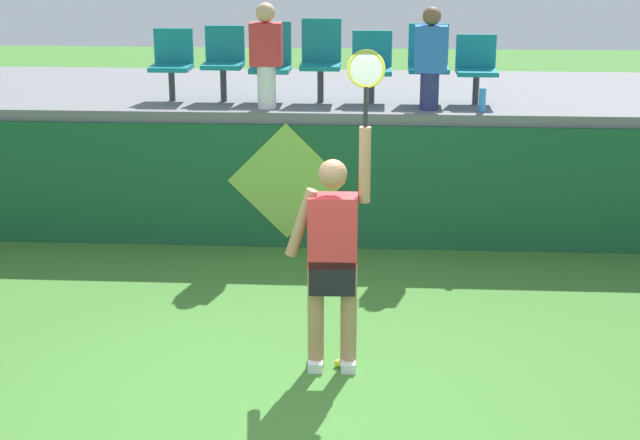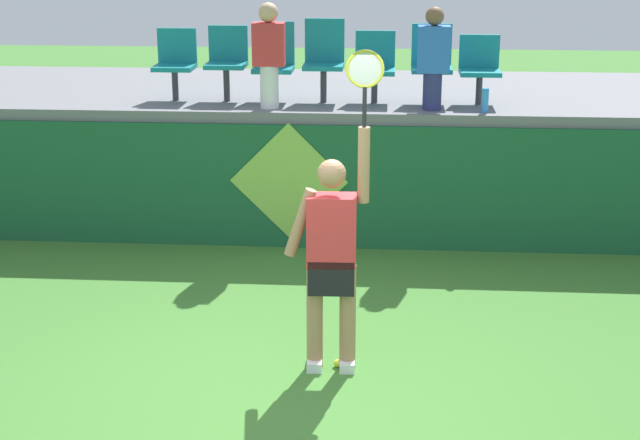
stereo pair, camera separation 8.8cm
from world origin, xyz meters
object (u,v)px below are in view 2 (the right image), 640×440
(stadium_chair_5, at_px, (431,60))
(stadium_chair_4, at_px, (375,64))
(stadium_chair_2, at_px, (274,59))
(stadium_chair_1, at_px, (227,59))
(stadium_chair_6, at_px, (480,66))
(water_bottle, at_px, (485,100))
(spectator_0, at_px, (269,53))
(tennis_player, at_px, (332,253))
(tennis_ball, at_px, (338,363))
(spectator_1, at_px, (433,57))
(stadium_chair_3, at_px, (324,57))
(stadium_chair_0, at_px, (176,61))

(stadium_chair_5, bearing_deg, stadium_chair_4, -179.51)
(stadium_chair_2, relative_size, stadium_chair_4, 1.12)
(stadium_chair_1, bearing_deg, stadium_chair_6, -0.05)
(water_bottle, height_order, spectator_0, spectator_0)
(stadium_chair_1, distance_m, stadium_chair_5, 2.27)
(stadium_chair_6, bearing_deg, stadium_chair_2, 179.68)
(stadium_chair_4, bearing_deg, stadium_chair_5, 0.49)
(tennis_player, xyz_separation_m, tennis_ball, (0.05, 0.00, -0.93))
(stadium_chair_6, relative_size, spectator_1, 0.68)
(tennis_player, relative_size, stadium_chair_5, 2.97)
(stadium_chair_1, bearing_deg, stadium_chair_3, 0.48)
(stadium_chair_0, height_order, spectator_1, spectator_1)
(stadium_chair_1, relative_size, stadium_chair_6, 1.11)
(stadium_chair_4, xyz_separation_m, spectator_1, (0.62, -0.41, 0.14))
(stadium_chair_0, height_order, stadium_chair_6, stadium_chair_0)
(stadium_chair_1, xyz_separation_m, spectator_0, (0.52, -0.43, 0.13))
(stadium_chair_1, xyz_separation_m, stadium_chair_3, (1.08, 0.01, 0.03))
(stadium_chair_6, height_order, spectator_0, spectator_0)
(spectator_0, relative_size, spectator_1, 1.03)
(water_bottle, height_order, stadium_chair_5, stadium_chair_5)
(spectator_1, bearing_deg, stadium_chair_3, 160.39)
(stadium_chair_6, distance_m, spectator_1, 0.68)
(water_bottle, height_order, stadium_chair_1, stadium_chair_1)
(stadium_chair_2, bearing_deg, stadium_chair_3, -0.12)
(stadium_chair_0, height_order, spectator_0, spectator_0)
(stadium_chair_5, bearing_deg, stadium_chair_2, 179.88)
(stadium_chair_4, bearing_deg, stadium_chair_0, -179.97)
(water_bottle, height_order, stadium_chair_2, stadium_chair_2)
(stadium_chair_4, height_order, spectator_0, spectator_0)
(tennis_player, bearing_deg, stadium_chair_3, 94.86)
(tennis_player, bearing_deg, stadium_chair_4, 86.05)
(stadium_chair_3, bearing_deg, stadium_chair_0, -179.69)
(stadium_chair_0, distance_m, spectator_1, 2.88)
(stadium_chair_2, distance_m, spectator_1, 1.80)
(tennis_player, distance_m, stadium_chair_4, 3.78)
(water_bottle, bearing_deg, stadium_chair_6, 93.02)
(tennis_player, bearing_deg, spectator_0, 105.10)
(tennis_player, relative_size, spectator_1, 2.34)
(stadium_chair_1, bearing_deg, spectator_0, -39.25)
(water_bottle, relative_size, spectator_1, 0.23)
(tennis_player, bearing_deg, stadium_chair_6, 69.04)
(tennis_player, distance_m, water_bottle, 3.50)
(tennis_player, distance_m, spectator_1, 3.52)
(stadium_chair_5, bearing_deg, stadium_chair_1, -179.83)
(water_bottle, bearing_deg, spectator_0, 177.62)
(tennis_ball, distance_m, spectator_0, 3.92)
(tennis_ball, bearing_deg, stadium_chair_0, 118.99)
(stadium_chair_3, bearing_deg, stadium_chair_6, -0.39)
(stadium_chair_4, relative_size, spectator_1, 0.71)
(stadium_chair_5, distance_m, spectator_0, 1.80)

